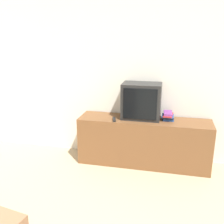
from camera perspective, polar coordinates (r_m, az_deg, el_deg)
wall_back at (r=3.84m, az=-3.56°, el=9.60°), size 9.00×0.06×2.60m
tv_stand at (r=3.70m, az=6.88°, el=-6.44°), size 1.79×0.44×0.66m
television at (r=3.56m, az=6.42°, el=2.39°), size 0.52×0.34×0.49m
book_stack at (r=3.60m, az=12.08°, el=-0.85°), size 0.16×0.23×0.11m
remote_on_stand at (r=3.52m, az=0.48°, el=-1.62°), size 0.07×0.16×0.02m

